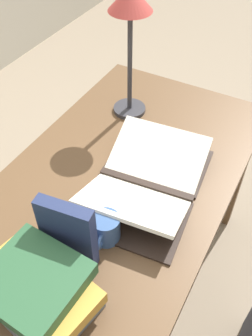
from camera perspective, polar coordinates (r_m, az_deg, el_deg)
The scene contains 7 objects.
ground_plane at distance 1.84m, azimuth -1.72°, elevation -18.14°, with size 12.00×12.00×0.00m, color gray.
reading_desk at distance 1.30m, azimuth -2.32°, elevation -5.80°, with size 1.38×0.73×0.73m.
open_book at distance 1.21m, azimuth 3.08°, elevation -2.03°, with size 0.52×0.38×0.10m.
book_stack_tall at distance 0.98m, azimuth -13.53°, elevation -17.61°, with size 0.24×0.33×0.13m.
book_standing_upright at distance 0.99m, azimuth -8.85°, elevation -9.84°, with size 0.05×0.16×0.22m.
reading_lamp at distance 1.34m, azimuth 0.65°, elevation 21.93°, with size 0.15×0.15×0.49m.
coffee_mug at distance 1.07m, azimuth -3.10°, elevation -9.18°, with size 0.11×0.08×0.09m.
Camera 1 is at (-0.69, -0.44, 1.65)m, focal length 40.00 mm.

